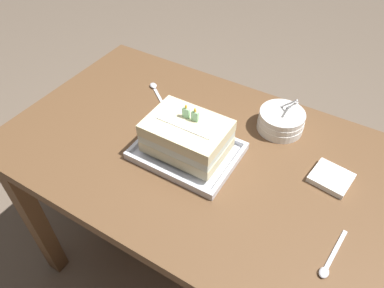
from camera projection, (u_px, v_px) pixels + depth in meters
name	position (u px, v px, depth m)	size (l,w,h in m)	color
ground_plane	(195.00, 266.00, 1.63)	(8.00, 8.00, 0.00)	#6B5B4C
dining_table	(196.00, 173.00, 1.17)	(1.20, 0.74, 0.77)	brown
foil_tray	(187.00, 152.00, 1.07)	(0.30, 0.23, 0.02)	silver
birthday_cake	(187.00, 136.00, 1.03)	(0.23, 0.16, 0.14)	beige
bowl_stack	(281.00, 121.00, 1.14)	(0.15, 0.15, 0.13)	white
serving_spoon_near_tray	(154.00, 88.00, 1.31)	(0.11, 0.09, 0.01)	silver
serving_spoon_by_bowls	(328.00, 264.00, 0.82)	(0.03, 0.15, 0.01)	silver
napkin_pile	(331.00, 178.00, 1.00)	(0.12, 0.11, 0.02)	white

